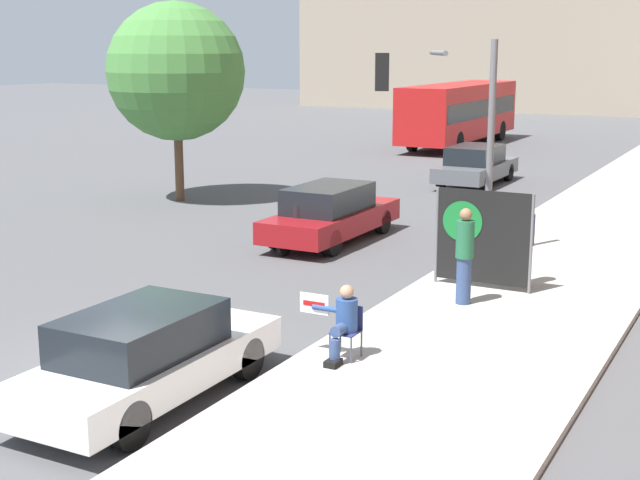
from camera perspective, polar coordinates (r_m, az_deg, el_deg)
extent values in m
plane|color=#4F4F51|center=(14.05, -12.19, -8.35)|extent=(160.00, 160.00, 0.00)
cube|color=#B7B2A8|center=(25.81, 17.63, 0.95)|extent=(4.40, 90.00, 0.12)
cylinder|color=#474C56|center=(13.91, 0.63, -6.85)|extent=(0.03, 0.03, 0.41)
cylinder|color=#474C56|center=(13.75, 2.01, -7.08)|extent=(0.03, 0.03, 0.41)
cylinder|color=#474C56|center=(14.22, 1.32, -6.41)|extent=(0.03, 0.03, 0.41)
cylinder|color=#474C56|center=(14.07, 2.67, -6.64)|extent=(0.03, 0.03, 0.41)
cube|color=navy|center=(13.92, 1.66, -5.91)|extent=(0.40, 0.40, 0.02)
cube|color=navy|center=(14.02, 2.01, -4.91)|extent=(0.40, 0.02, 0.38)
cylinder|color=#334775|center=(13.75, 1.37, -5.70)|extent=(0.18, 0.42, 0.18)
cylinder|color=#334775|center=(13.68, 0.96, -7.19)|extent=(0.16, 0.16, 0.41)
cube|color=black|center=(13.68, 0.84, -7.88)|extent=(0.20, 0.28, 0.10)
cylinder|color=navy|center=(13.86, 1.72, -4.81)|extent=(0.34, 0.34, 0.52)
sphere|color=tan|center=(13.76, 1.73, -3.34)|extent=(0.22, 0.22, 0.22)
cylinder|color=navy|center=(13.91, 0.37, -4.40)|extent=(0.45, 0.09, 0.09)
cube|color=white|center=(13.99, -0.37, -4.10)|extent=(0.50, 0.02, 0.32)
cube|color=#AD1414|center=(13.98, -0.39, -4.11)|extent=(0.38, 0.01, 0.08)
cylinder|color=#334775|center=(17.00, 9.18, -2.58)|extent=(0.28, 0.28, 0.89)
cylinder|color=#236642|center=(16.81, 9.27, 0.05)|extent=(0.34, 0.34, 0.71)
sphere|color=#936B4C|center=(16.72, 9.33, 1.62)|extent=(0.23, 0.23, 0.23)
cylinder|color=#424247|center=(18.60, 12.95, -1.56)|extent=(0.28, 0.28, 0.82)
cylinder|color=navy|center=(18.45, 13.06, 0.65)|extent=(0.34, 0.34, 0.65)
sphere|color=tan|center=(18.36, 13.13, 1.97)|extent=(0.21, 0.21, 0.21)
cylinder|color=slate|center=(18.36, 7.47, 0.33)|extent=(0.06, 0.06, 1.98)
cylinder|color=slate|center=(17.79, 13.37, -0.28)|extent=(0.06, 0.06, 1.98)
cube|color=black|center=(18.04, 10.38, 0.18)|extent=(1.96, 0.02, 1.88)
cylinder|color=#197A33|center=(18.10, 9.10, 1.18)|extent=(0.83, 0.01, 0.83)
cylinder|color=slate|center=(20.80, 10.85, 5.72)|extent=(0.16, 0.16, 4.92)
cylinder|color=slate|center=(20.48, 7.58, 11.79)|extent=(1.26, 2.27, 0.11)
cube|color=black|center=(20.37, 3.99, 10.68)|extent=(0.40, 0.40, 0.84)
sphere|color=green|center=(20.38, 3.98, 9.89)|extent=(0.18, 0.18, 0.18)
cube|color=white|center=(12.80, -10.84, -7.90)|extent=(1.71, 4.37, 0.49)
cube|color=black|center=(12.49, -11.44, -5.79)|extent=(1.47, 2.27, 0.60)
cylinder|color=black|center=(14.30, -9.76, -6.51)|extent=(0.22, 0.64, 0.64)
cylinder|color=black|center=(13.48, -4.68, -7.55)|extent=(0.22, 0.64, 0.64)
cylinder|color=black|center=(12.41, -17.50, -9.89)|extent=(0.22, 0.64, 0.64)
cylinder|color=black|center=(11.46, -12.13, -11.48)|extent=(0.22, 0.64, 0.64)
cube|color=maroon|center=(22.70, 0.75, 1.28)|extent=(1.75, 4.76, 0.55)
cube|color=black|center=(22.43, 0.53, 2.69)|extent=(1.50, 2.47, 0.64)
cylinder|color=black|center=(24.38, 0.74, 1.51)|extent=(0.22, 0.64, 0.64)
cylinder|color=black|center=(23.73, 4.02, 1.18)|extent=(0.22, 0.64, 0.64)
cylinder|color=black|center=(21.85, -2.80, 0.23)|extent=(0.22, 0.64, 0.64)
cylinder|color=black|center=(21.13, 0.76, -0.18)|extent=(0.22, 0.64, 0.64)
cube|color=#565B60|center=(32.57, 9.96, 4.45)|extent=(1.77, 4.67, 0.52)
cube|color=black|center=(32.32, 9.90, 5.42)|extent=(1.52, 2.43, 0.62)
cylinder|color=black|center=(34.20, 9.47, 4.47)|extent=(0.22, 0.64, 0.64)
cylinder|color=black|center=(33.75, 11.97, 4.27)|extent=(0.22, 0.64, 0.64)
cylinder|color=black|center=(31.49, 7.78, 3.86)|extent=(0.22, 0.64, 0.64)
cylinder|color=black|center=(31.00, 10.47, 3.64)|extent=(0.22, 0.64, 0.64)
cube|color=red|center=(45.27, 8.92, 8.19)|extent=(2.52, 10.90, 2.61)
cube|color=black|center=(45.26, 8.93, 8.37)|extent=(2.54, 10.35, 0.85)
cylinder|color=black|center=(48.91, 8.95, 7.05)|extent=(0.30, 1.04, 1.04)
cylinder|color=black|center=(48.23, 11.46, 6.88)|extent=(0.30, 1.04, 1.04)
cylinder|color=black|center=(42.61, 5.94, 6.37)|extent=(0.30, 1.04, 1.04)
cylinder|color=black|center=(41.83, 8.78, 6.18)|extent=(0.30, 1.04, 1.04)
cube|color=white|center=(21.73, -1.32, 0.60)|extent=(0.24, 0.89, 0.32)
cylinder|color=black|center=(21.62, -1.39, 1.49)|extent=(0.28, 0.28, 0.56)
sphere|color=black|center=(21.56, -1.40, 2.26)|extent=(0.24, 0.24, 0.24)
cylinder|color=black|center=(22.40, -0.39, 0.49)|extent=(0.10, 0.60, 0.60)
cylinder|color=black|center=(21.14, -2.30, -0.24)|extent=(0.10, 0.60, 0.60)
cylinder|color=brown|center=(29.04, -9.01, 5.05)|extent=(0.28, 0.28, 2.58)
sphere|color=#47843D|center=(28.83, -9.20, 10.60)|extent=(4.35, 4.35, 4.35)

